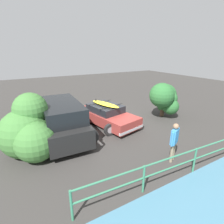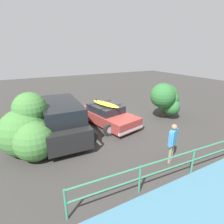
{
  "view_description": "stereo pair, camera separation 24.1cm",
  "coord_description": "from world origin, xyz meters",
  "px_view_note": "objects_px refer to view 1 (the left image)",
  "views": [
    {
      "loc": [
        4.86,
        9.02,
        4.22
      ],
      "look_at": [
        0.35,
        0.94,
        0.95
      ],
      "focal_mm": 28.0,
      "sensor_mm": 36.0,
      "label": 1
    },
    {
      "loc": [
        4.65,
        9.14,
        4.22
      ],
      "look_at": [
        0.35,
        0.94,
        0.95
      ],
      "focal_mm": 28.0,
      "sensor_mm": 36.0,
      "label": 2
    }
  ],
  "objects_px": {
    "suv_car": "(62,120)",
    "bush_near_right": "(28,132)",
    "bush_near_left": "(164,97)",
    "sedan_car": "(107,115)",
    "person_bystander": "(174,139)"
  },
  "relations": [
    {
      "from": "sedan_car",
      "to": "person_bystander",
      "type": "distance_m",
      "value": 4.68
    },
    {
      "from": "bush_near_left",
      "to": "bush_near_right",
      "type": "relative_size",
      "value": 0.86
    },
    {
      "from": "suv_car",
      "to": "bush_near_left",
      "type": "relative_size",
      "value": 1.94
    },
    {
      "from": "suv_car",
      "to": "bush_near_left",
      "type": "height_order",
      "value": "bush_near_left"
    },
    {
      "from": "suv_car",
      "to": "bush_near_right",
      "type": "distance_m",
      "value": 1.79
    },
    {
      "from": "sedan_car",
      "to": "bush_near_left",
      "type": "relative_size",
      "value": 1.85
    },
    {
      "from": "suv_car",
      "to": "bush_near_right",
      "type": "relative_size",
      "value": 1.68
    },
    {
      "from": "person_bystander",
      "to": "bush_near_left",
      "type": "bearing_deg",
      "value": -130.23
    },
    {
      "from": "bush_near_right",
      "to": "bush_near_left",
      "type": "bearing_deg",
      "value": -175.55
    },
    {
      "from": "suv_car",
      "to": "person_bystander",
      "type": "xyz_separation_m",
      "value": [
        -3.33,
        4.1,
        -0.0
      ]
    },
    {
      "from": "person_bystander",
      "to": "sedan_car",
      "type": "bearing_deg",
      "value": -83.22
    },
    {
      "from": "bush_near_left",
      "to": "sedan_car",
      "type": "bearing_deg",
      "value": -10.51
    },
    {
      "from": "suv_car",
      "to": "person_bystander",
      "type": "height_order",
      "value": "suv_car"
    },
    {
      "from": "sedan_car",
      "to": "bush_near_left",
      "type": "height_order",
      "value": "bush_near_left"
    },
    {
      "from": "suv_car",
      "to": "bush_near_left",
      "type": "distance_m",
      "value": 6.65
    }
  ]
}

